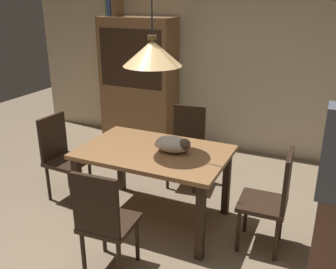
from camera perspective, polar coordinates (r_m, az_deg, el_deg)
ground at (r=3.53m, az=-3.99°, el=-16.62°), size 10.00×10.00×0.00m
back_wall at (r=5.33m, az=9.52°, el=12.91°), size 6.40×0.10×2.90m
dining_table at (r=3.58m, az=-2.16°, el=-3.91°), size 1.40×0.90×0.75m
chair_right_side at (r=3.35m, az=15.69°, el=-9.19°), size 0.41×0.41×0.93m
chair_far_back at (r=4.38m, az=2.89°, el=-1.21°), size 0.44×0.44×0.93m
chair_left_side at (r=4.23m, az=-15.96°, el=-2.83°), size 0.42×0.42×0.93m
chair_near_front at (r=2.98m, az=-9.76°, el=-12.65°), size 0.42×0.42×0.93m
cat_sleeping at (r=3.47m, az=0.88°, el=-1.50°), size 0.39×0.24×0.16m
pendant_lamp at (r=3.29m, az=-2.40°, el=12.38°), size 0.52×0.52×1.30m
hutch_bookcase at (r=5.60m, az=-4.54°, el=7.65°), size 1.12×0.45×1.85m
book_green_slim at (r=5.69m, az=-8.92°, el=18.76°), size 0.03×0.20×0.26m
book_blue_wide at (r=5.66m, az=-8.40°, el=18.68°), size 0.06×0.24×0.24m
book_brown_thick at (r=5.62m, az=-7.72°, el=18.60°), size 0.06×0.24×0.22m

